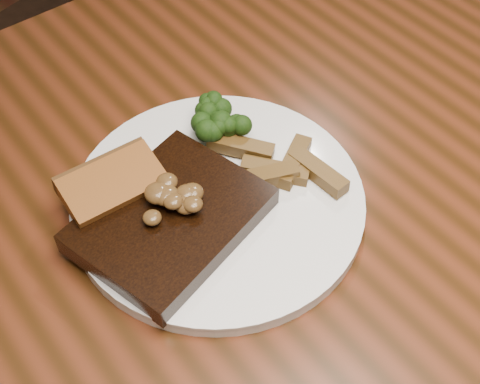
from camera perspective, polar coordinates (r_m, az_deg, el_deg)
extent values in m
cube|color=#4D200F|center=(0.72, 0.45, -2.90)|extent=(1.60, 0.90, 0.04)
cylinder|color=black|center=(1.54, 13.26, 11.07)|extent=(0.07, 0.07, 0.71)
cube|color=black|center=(1.52, -11.26, 13.58)|extent=(0.50, 0.50, 0.04)
cylinder|color=black|center=(1.83, -10.28, 12.54)|extent=(0.04, 0.04, 0.40)
cylinder|color=black|center=(1.69, -18.01, 6.61)|extent=(0.04, 0.04, 0.40)
cylinder|color=black|center=(1.65, -2.00, 8.45)|extent=(0.04, 0.04, 0.40)
cylinder|color=black|center=(1.49, -9.90, 1.52)|extent=(0.04, 0.04, 0.40)
cylinder|color=white|center=(0.71, -1.87, -0.87)|extent=(0.38, 0.38, 0.01)
cube|color=black|center=(0.67, -5.94, -2.39)|extent=(0.21, 0.18, 0.03)
cube|color=beige|center=(0.65, -2.81, -6.14)|extent=(0.15, 0.05, 0.02)
cube|color=brown|center=(0.70, -10.53, -0.45)|extent=(0.10, 0.06, 0.02)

